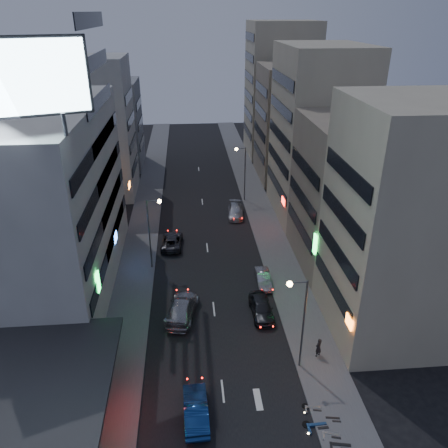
{
  "coord_description": "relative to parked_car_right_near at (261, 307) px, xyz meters",
  "views": [
    {
      "loc": [
        -1.97,
        -19.65,
        25.54
      ],
      "look_at": [
        1.38,
        18.67,
        6.68
      ],
      "focal_mm": 35.0,
      "sensor_mm": 36.0,
      "label": 1
    }
  ],
  "objects": [
    {
      "name": "ground",
      "position": [
        -4.35,
        -12.8,
        -0.81
      ],
      "size": [
        180.0,
        180.0,
        0.0
      ],
      "primitive_type": "plane",
      "color": "black",
      "rests_on": "ground"
    },
    {
      "name": "sidewalk_left",
      "position": [
        -12.35,
        17.2,
        -0.75
      ],
      "size": [
        4.0,
        120.0,
        0.12
      ],
      "primitive_type": "cube",
      "color": "#4C4C4F",
      "rests_on": "ground"
    },
    {
      "name": "sidewalk_right",
      "position": [
        3.65,
        17.2,
        -0.75
      ],
      "size": [
        4.0,
        120.0,
        0.12
      ],
      "primitive_type": "cube",
      "color": "#4C4C4F",
      "rests_on": "ground"
    },
    {
      "name": "food_court",
      "position": [
        -18.25,
        -10.8,
        1.18
      ],
      "size": [
        11.0,
        13.0,
        3.88
      ],
      "color": "#B1A78B",
      "rests_on": "ground"
    },
    {
      "name": "white_building",
      "position": [
        -21.35,
        7.2,
        8.19
      ],
      "size": [
        14.0,
        24.0,
        18.0
      ],
      "primitive_type": "cube",
      "color": "#BBBBB6",
      "rests_on": "ground"
    },
    {
      "name": "shophouse_near",
      "position": [
        10.65,
        -2.3,
        9.19
      ],
      "size": [
        10.0,
        11.0,
        20.0
      ],
      "primitive_type": "cube",
      "color": "#B1A78B",
      "rests_on": "ground"
    },
    {
      "name": "shophouse_mid",
      "position": [
        11.15,
        9.2,
        7.19
      ],
      "size": [
        11.0,
        12.0,
        16.0
      ],
      "primitive_type": "cube",
      "color": "gray",
      "rests_on": "ground"
    },
    {
      "name": "shophouse_far",
      "position": [
        10.65,
        22.2,
        10.19
      ],
      "size": [
        10.0,
        14.0,
        22.0
      ],
      "primitive_type": "cube",
      "color": "#B1A78B",
      "rests_on": "ground"
    },
    {
      "name": "far_left_a",
      "position": [
        -19.85,
        32.2,
        9.19
      ],
      "size": [
        11.0,
        10.0,
        20.0
      ],
      "primitive_type": "cube",
      "color": "#BBBBB6",
      "rests_on": "ground"
    },
    {
      "name": "far_left_b",
      "position": [
        -20.35,
        45.2,
        6.69
      ],
      "size": [
        12.0,
        10.0,
        15.0
      ],
      "primitive_type": "cube",
      "color": "gray",
      "rests_on": "ground"
    },
    {
      "name": "far_right_a",
      "position": [
        11.15,
        37.2,
        8.19
      ],
      "size": [
        11.0,
        12.0,
        18.0
      ],
      "primitive_type": "cube",
      "color": "gray",
      "rests_on": "ground"
    },
    {
      "name": "far_right_b",
      "position": [
        11.65,
        51.2,
        11.19
      ],
      "size": [
        12.0,
        12.0,
        24.0
      ],
      "primitive_type": "cube",
      "color": "#B1A78B",
      "rests_on": "ground"
    },
    {
      "name": "billboard",
      "position": [
        -17.34,
        -2.83,
        20.85
      ],
      "size": [
        9.52,
        3.75,
        6.2
      ],
      "rotation": [
        0.0,
        0.0,
        0.35
      ],
      "color": "#595B60",
      "rests_on": "white_building"
    },
    {
      "name": "street_lamp_right_near",
      "position": [
        1.55,
        -6.8,
        4.56
      ],
      "size": [
        1.6,
        0.44,
        8.02
      ],
      "color": "#595B60",
      "rests_on": "sidewalk_right"
    },
    {
      "name": "street_lamp_left",
      "position": [
        -10.25,
        9.2,
        4.56
      ],
      "size": [
        1.6,
        0.44,
        8.02
      ],
      "color": "#595B60",
      "rests_on": "sidewalk_left"
    },
    {
      "name": "street_lamp_right_far",
      "position": [
        1.55,
        27.2,
        4.56
      ],
      "size": [
        1.6,
        0.44,
        8.02
      ],
      "color": "#595B60",
      "rests_on": "sidewalk_right"
    },
    {
      "name": "parked_car_right_near",
      "position": [
        0.0,
        0.0,
        0.0
      ],
      "size": [
        2.06,
        4.8,
        1.61
      ],
      "primitive_type": "imported",
      "rotation": [
        0.0,
        0.0,
        0.03
      ],
      "color": "#26272B",
      "rests_on": "ground"
    },
    {
      "name": "parked_car_right_mid",
      "position": [
        1.01,
        4.97,
        -0.15
      ],
      "size": [
        1.48,
        4.03,
        1.32
      ],
      "primitive_type": "imported",
      "rotation": [
        0.0,
        0.0,
        -0.02
      ],
      "color": "#A4A7AC",
      "rests_on": "ground"
    },
    {
      "name": "parked_car_left",
      "position": [
        -8.54,
        13.96,
        -0.09
      ],
      "size": [
        2.63,
        5.26,
        1.43
      ],
      "primitive_type": "imported",
      "rotation": [
        0.0,
        0.0,
        3.09
      ],
      "color": "#2A2A2F",
      "rests_on": "ground"
    },
    {
      "name": "parked_car_right_far",
      "position": [
        0.04,
        21.84,
        -0.07
      ],
      "size": [
        2.57,
        5.25,
        1.47
      ],
      "primitive_type": "imported",
      "rotation": [
        0.0,
        0.0,
        -0.1
      ],
      "color": "#A1A3A9",
      "rests_on": "ground"
    },
    {
      "name": "road_car_blue",
      "position": [
        -6.4,
        -10.93,
        -0.03
      ],
      "size": [
        1.81,
        4.78,
        1.56
      ],
      "primitive_type": "imported",
      "rotation": [
        0.0,
        0.0,
        3.18
      ],
      "color": "navy",
      "rests_on": "ground"
    },
    {
      "name": "road_car_silver",
      "position": [
        -7.32,
        0.43,
        0.05
      ],
      "size": [
        3.58,
        6.29,
        1.72
      ],
      "primitive_type": "imported",
      "rotation": [
        0.0,
        0.0,
        2.93
      ],
      "color": "#92939A",
      "rests_on": "ground"
    },
    {
      "name": "person",
      "position": [
        3.69,
        -5.9,
        0.18
      ],
      "size": [
        0.75,
        0.7,
        1.73
      ],
      "primitive_type": "imported",
      "rotation": [
        0.0,
        0.0,
        3.75
      ],
      "color": "black",
      "rests_on": "sidewalk_right"
    },
    {
      "name": "scooter_black_a",
      "position": [
        3.61,
        -14.02,
        -0.06
      ],
      "size": [
        1.06,
        2.13,
        1.25
      ],
      "primitive_type": null,
      "rotation": [
        0.0,
        0.0,
        1.38
      ],
      "color": "black",
      "rests_on": "sidewalk_right"
    },
    {
      "name": "scooter_silver_a",
      "position": [
        3.18,
        -13.19,
        -0.15
      ],
      "size": [
        1.01,
        1.84,
        1.07
      ],
      "primitive_type": null,
      "rotation": [
        0.0,
        0.0,
        1.31
      ],
      "color": "#A5A7AD",
      "rests_on": "sidewalk_right"
    },
    {
      "name": "scooter_blue",
      "position": [
        2.49,
        -12.21,
        -0.06
      ],
      "size": [
        0.74,
        2.08,
        1.26
      ],
      "primitive_type": null,
      "rotation": [
        0.0,
        0.0,
        1.6
      ],
      "color": "navy",
      "rests_on": "sidewalk_right"
    },
    {
      "name": "scooter_black_b",
      "position": [
        3.57,
        -11.93,
        -0.18
      ],
      "size": [
        0.82,
        1.73,
        1.01
      ],
      "primitive_type": null,
      "rotation": [
        0.0,
        0.0,
        1.4
      ],
      "color": "black",
      "rests_on": "sidewalk_right"
    },
    {
      "name": "scooter_silver_b",
      "position": [
        2.5,
        -10.93,
        -0.18
      ],
      "size": [
        0.86,
        1.73,
        1.01
      ],
      "primitive_type": null,
      "rotation": [
        0.0,
        0.0,
        1.38
      ],
      "color": "gray",
      "rests_on": "sidewalk_right"
    }
  ]
}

